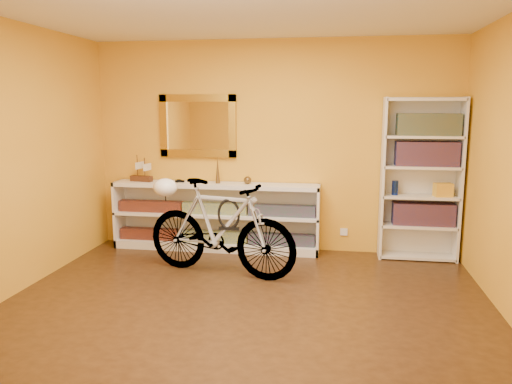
% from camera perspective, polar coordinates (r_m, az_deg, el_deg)
% --- Properties ---
extents(floor, '(4.50, 4.00, 0.01)m').
position_cam_1_polar(floor, '(4.59, -1.45, -13.34)').
color(floor, black).
rests_on(floor, ground).
extents(ceiling, '(4.50, 4.00, 0.01)m').
position_cam_1_polar(ceiling, '(4.30, -1.61, 20.61)').
color(ceiling, silver).
rests_on(ceiling, ground).
extents(back_wall, '(4.50, 0.01, 2.60)m').
position_cam_1_polar(back_wall, '(6.22, 1.95, 5.21)').
color(back_wall, orange).
rests_on(back_wall, ground).
extents(left_wall, '(0.01, 4.00, 2.60)m').
position_cam_1_polar(left_wall, '(5.17, -26.94, 3.20)').
color(left_wall, orange).
rests_on(left_wall, ground).
extents(gilt_mirror, '(0.98, 0.06, 0.78)m').
position_cam_1_polar(gilt_mirror, '(6.36, -6.68, 7.51)').
color(gilt_mirror, olive).
rests_on(gilt_mirror, back_wall).
extents(wall_socket, '(0.09, 0.02, 0.09)m').
position_cam_1_polar(wall_socket, '(6.32, 10.01, -4.51)').
color(wall_socket, silver).
rests_on(wall_socket, back_wall).
extents(console_unit, '(2.60, 0.35, 0.85)m').
position_cam_1_polar(console_unit, '(6.30, -4.65, -2.82)').
color(console_unit, silver).
rests_on(console_unit, floor).
extents(cd_row_lower, '(2.50, 0.13, 0.14)m').
position_cam_1_polar(cd_row_lower, '(6.34, -4.66, -5.11)').
color(cd_row_lower, black).
rests_on(cd_row_lower, console_unit).
extents(cd_row_upper, '(2.50, 0.13, 0.14)m').
position_cam_1_polar(cd_row_upper, '(6.25, -4.71, -1.87)').
color(cd_row_upper, navy).
rests_on(cd_row_upper, console_unit).
extents(model_ship, '(0.30, 0.16, 0.34)m').
position_cam_1_polar(model_ship, '(6.49, -13.01, 2.67)').
color(model_ship, '#3A1E10').
rests_on(model_ship, console_unit).
extents(toy_car, '(0.00, 0.00, 0.00)m').
position_cam_1_polar(toy_car, '(6.34, -8.71, 1.11)').
color(toy_car, black).
rests_on(toy_car, console_unit).
extents(bronze_ornament, '(0.06, 0.06, 0.33)m').
position_cam_1_polar(bronze_ornament, '(6.19, -4.40, 2.53)').
color(bronze_ornament, brown).
rests_on(bronze_ornament, console_unit).
extents(decorative_orb, '(0.10, 0.10, 0.10)m').
position_cam_1_polar(decorative_orb, '(6.12, -0.97, 1.36)').
color(decorative_orb, brown).
rests_on(decorative_orb, console_unit).
extents(bookcase, '(0.90, 0.30, 1.90)m').
position_cam_1_polar(bookcase, '(6.12, 18.30, 1.35)').
color(bookcase, silver).
rests_on(bookcase, floor).
extents(book_row_a, '(0.70, 0.22, 0.26)m').
position_cam_1_polar(book_row_a, '(6.20, 18.55, -2.37)').
color(book_row_a, maroon).
rests_on(book_row_a, bookcase).
extents(book_row_b, '(0.70, 0.22, 0.28)m').
position_cam_1_polar(book_row_b, '(6.10, 18.92, 4.17)').
color(book_row_b, maroon).
rests_on(book_row_b, bookcase).
extents(book_row_c, '(0.70, 0.22, 0.25)m').
position_cam_1_polar(book_row_c, '(6.07, 19.09, 7.31)').
color(book_row_c, '#174652').
rests_on(book_row_c, bookcase).
extents(travel_mug, '(0.08, 0.08, 0.17)m').
position_cam_1_polar(travel_mug, '(6.08, 15.60, 0.47)').
color(travel_mug, navy).
rests_on(travel_mug, bookcase).
extents(red_tin, '(0.18, 0.18, 0.20)m').
position_cam_1_polar(red_tin, '(6.07, 16.69, 7.21)').
color(red_tin, maroon).
rests_on(red_tin, bookcase).
extents(yellow_bag, '(0.22, 0.17, 0.15)m').
position_cam_1_polar(yellow_bag, '(6.14, 20.60, 0.22)').
color(yellow_bag, gold).
rests_on(yellow_bag, bookcase).
extents(bicycle, '(0.85, 1.82, 1.04)m').
position_cam_1_polar(bicycle, '(5.34, -4.12, -4.09)').
color(bicycle, silver).
rests_on(bicycle, floor).
extents(helmet, '(0.27, 0.25, 0.20)m').
position_cam_1_polar(helmet, '(5.59, -10.34, 0.52)').
color(helmet, white).
rests_on(helmet, bicycle).
extents(u_lock, '(0.24, 0.03, 0.24)m').
position_cam_1_polar(u_lock, '(5.26, -3.13, -2.56)').
color(u_lock, black).
rests_on(u_lock, bicycle).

